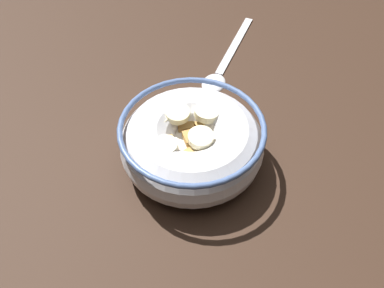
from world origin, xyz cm
name	(u,v)px	position (x,y,z in cm)	size (l,w,h in cm)	color
ground_plane	(192,168)	(0.00, 0.00, -1.00)	(94.91, 94.91, 2.00)	#332116
cereal_bowl	(192,143)	(0.01, -0.01, 3.09)	(15.18, 15.18, 5.69)	silver
spoon	(221,68)	(-15.60, -1.95, 0.32)	(16.36, 2.93, 0.80)	silver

